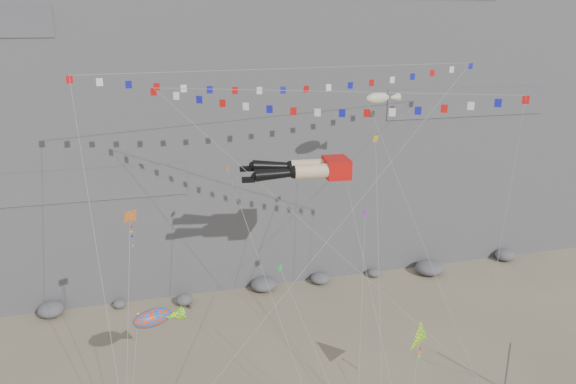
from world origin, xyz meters
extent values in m
cube|color=slate|center=(0.00, 32.00, 25.00)|extent=(80.00, 28.00, 50.00)
cylinder|color=slate|center=(13.71, -3.15, 1.97)|extent=(0.12, 0.12, 3.94)
cube|color=red|center=(3.30, 5.72, 15.44)|extent=(2.00, 2.61, 1.46)
cylinder|color=beige|center=(1.11, 5.17, 15.44)|extent=(2.55, 1.28, 1.08)
sphere|color=black|center=(-0.12, 5.27, 15.44)|extent=(0.99, 0.99, 0.99)
cone|color=black|center=(-1.57, 5.39, 15.36)|extent=(3.02, 1.14, 1.01)
cube|color=black|center=(-3.53, 5.56, 15.03)|extent=(0.99, 0.50, 0.36)
cylinder|color=beige|center=(1.24, 6.63, 15.44)|extent=(2.55, 1.28, 1.08)
sphere|color=black|center=(0.00, 6.73, 15.44)|extent=(0.99, 0.99, 0.99)
cone|color=black|center=(-1.45, 6.85, 15.58)|extent=(3.03, 1.14, 1.08)
cube|color=black|center=(-3.41, 7.01, 15.48)|extent=(0.99, 0.50, 0.36)
cylinder|color=gray|center=(3.28, -1.55, 7.75)|extent=(0.03, 0.03, 21.18)
cylinder|color=gray|center=(-5.75, 2.75, 11.26)|extent=(0.03, 0.03, 30.73)
cylinder|color=gray|center=(7.27, 1.15, 10.75)|extent=(0.03, 0.03, 24.42)
cube|color=slate|center=(12.58, -1.38, 0.05)|extent=(0.16, 0.16, 0.10)
cylinder|color=gray|center=(-12.63, -0.76, 7.24)|extent=(0.03, 0.03, 15.08)
cylinder|color=gray|center=(10.01, 3.37, 10.01)|extent=(0.03, 0.03, 23.99)
cylinder|color=gray|center=(-2.81, 1.72, 7.57)|extent=(0.03, 0.03, 20.77)
cylinder|color=gray|center=(3.18, -0.45, 6.02)|extent=(0.03, 0.03, 16.08)
cylinder|color=gray|center=(-0.61, -2.39, 4.73)|extent=(0.03, 0.03, 13.21)
cylinder|color=gray|center=(4.50, -0.27, 8.70)|extent=(0.03, 0.03, 22.20)
camera|label=1|loc=(-10.96, -33.04, 26.27)|focal=35.00mm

